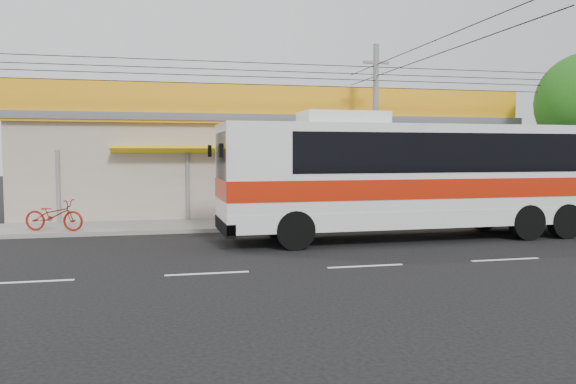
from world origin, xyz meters
name	(u,v)px	position (x,y,z in m)	size (l,w,h in m)	color
ground	(336,250)	(0.00, 0.00, 0.00)	(120.00, 120.00, 0.00)	black
sidewalk	(291,223)	(0.00, 6.00, 0.07)	(30.00, 3.20, 0.15)	gray
lane_markings	(365,266)	(0.00, -2.50, 0.00)	(50.00, 0.12, 0.01)	silver
storefront_building	(266,165)	(-0.01, 11.54, 2.30)	(22.60, 9.20, 5.70)	#9F9280
coach_bus	(428,172)	(3.76, 1.64, 2.25)	(13.69, 3.15, 4.20)	silver
motorbike_red	(54,215)	(-8.73, 5.02, 0.70)	(0.73, 2.11, 1.11)	maroon
utility_pole	(376,76)	(3.34, 5.40, 5.92)	(34.00, 14.00, 7.18)	slate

